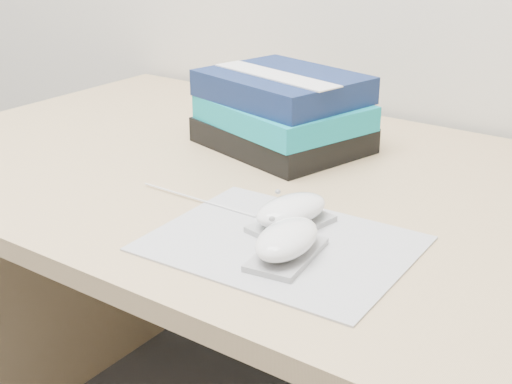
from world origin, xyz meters
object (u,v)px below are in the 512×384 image
Objects in this scene: pouch at (235,108)px; mouse_rear at (291,212)px; mouse_front at (287,242)px; book_stack at (283,111)px; desk at (360,309)px.

mouse_rear is at bearing -42.80° from pouch.
mouse_front is 0.51m from pouch.
book_stack reaches higher than mouse_rear.
mouse_front is at bearing -45.84° from pouch.
mouse_rear is at bearing -54.44° from book_stack.
book_stack reaches higher than mouse_front.
desk is at bearing -12.51° from pouch.
desk is at bearing 98.01° from mouse_front.
mouse_rear is 0.39× the size of book_stack.
desk is 5.07× the size of book_stack.
mouse_rear is (-0.00, -0.22, 0.26)m from desk.
book_stack is 2.69× the size of pouch.
mouse_front is 1.06× the size of pouch.
desk is 0.34m from mouse_rear.
book_stack is at bearing 124.28° from mouse_front.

